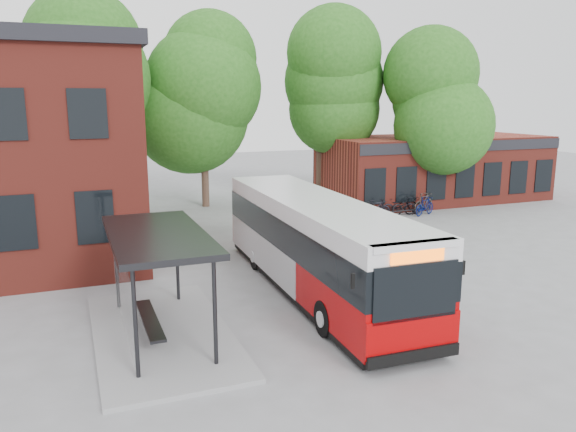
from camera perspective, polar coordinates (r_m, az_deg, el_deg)
name	(u,v)px	position (r m, az deg, el deg)	size (l,w,h in m)	color
ground	(301,302)	(17.87, 1.35, -8.72)	(100.00, 100.00, 0.00)	slate
shop_row	(434,168)	(36.70, 14.60, 4.73)	(14.00, 6.20, 4.00)	maroon
bus_shelter	(160,285)	(15.32, -12.91, -6.80)	(3.60, 7.00, 2.90)	black
bike_rail	(388,215)	(30.54, 10.12, 0.12)	(5.20, 0.10, 0.38)	black
tree_0	(74,114)	(31.42, -20.89, 9.63)	(7.92, 7.92, 11.00)	#205416
tree_1	(203,118)	(33.29, -8.60, 9.82)	(7.92, 7.92, 10.40)	#205416
tree_2	(321,112)	(34.62, 3.32, 10.49)	(7.92, 7.92, 11.00)	#205416
tree_3	(428,128)	(33.70, 14.06, 8.67)	(7.04, 7.04, 9.28)	#205416
city_bus	(315,246)	(18.44, 2.75, -3.04)	(2.59, 12.16, 3.09)	#9A0103
bicycle_0	(347,212)	(29.77, 5.97, 0.42)	(0.57, 1.64, 0.86)	#4F190D
bicycle_1	(364,211)	(29.50, 7.73, 0.46)	(0.49, 1.75, 1.05)	black
bicycle_2	(365,212)	(29.85, 7.83, 0.38)	(0.56, 1.60, 0.84)	#3D342C
bicycle_3	(376,208)	(30.66, 8.95, 0.77)	(0.45, 1.60, 0.96)	black
bicycle_4	(399,206)	(31.46, 11.21, 1.00)	(0.67, 1.91, 1.00)	black
bicycle_5	(385,206)	(31.52, 9.85, 0.97)	(0.42, 1.48, 0.89)	black
bicycle_6	(407,206)	(31.64, 11.99, 1.03)	(0.67, 1.91, 1.00)	black
bicycle_7	(424,203)	(32.45, 13.61, 1.32)	(0.53, 1.86, 1.12)	#443C37
bicycle_extra_0	(425,206)	(31.69, 13.72, 0.99)	(0.48, 1.71, 1.03)	#091552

